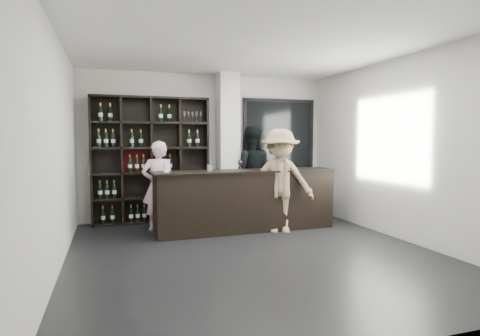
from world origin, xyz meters
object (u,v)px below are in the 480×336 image
object	(u,v)px
wine_shelf	(151,160)
tasting_counter	(246,200)
taster_pink	(158,186)
customer	(280,181)
taster_black	(251,172)

from	to	relation	value
wine_shelf	tasting_counter	size ratio (longest dim) A/B	0.74
taster_pink	customer	world-z (taller)	customer
wine_shelf	taster_black	size ratio (longest dim) A/B	1.29
taster_pink	customer	xyz separation A→B (m)	(1.97, -0.80, 0.10)
tasting_counter	customer	distance (m)	0.69
taster_black	customer	size ratio (longest dim) A/B	1.05
customer	taster_pink	bearing A→B (deg)	172.86
tasting_counter	customer	xyz separation A→B (m)	(0.52, -0.29, 0.35)
tasting_counter	taster_pink	distance (m)	1.56
wine_shelf	taster_black	xyz separation A→B (m)	(1.96, -0.17, -0.27)
taster_pink	tasting_counter	bearing A→B (deg)	161.75
tasting_counter	taster_pink	world-z (taller)	taster_pink
tasting_counter	taster_pink	size ratio (longest dim) A/B	2.06
tasting_counter	wine_shelf	bearing A→B (deg)	139.16
taster_pink	customer	bearing A→B (deg)	159.16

